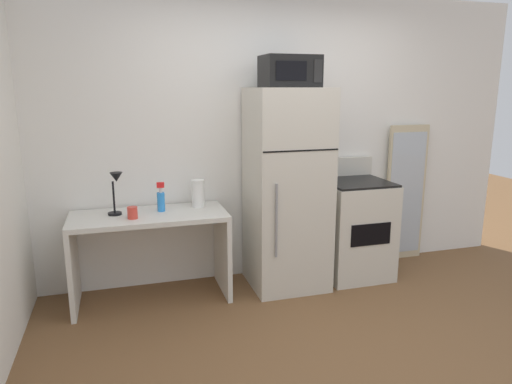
# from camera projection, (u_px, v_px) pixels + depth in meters

# --- Properties ---
(ground_plane) EXTENTS (12.00, 12.00, 0.00)m
(ground_plane) POSITION_uv_depth(u_px,v_px,m) (353.00, 362.00, 3.07)
(ground_plane) COLOR brown
(wall_back_white) EXTENTS (5.00, 0.10, 2.60)m
(wall_back_white) POSITION_uv_depth(u_px,v_px,m) (273.00, 138.00, 4.37)
(wall_back_white) COLOR white
(wall_back_white) RESTS_ON ground
(desk) EXTENTS (1.27, 0.57, 0.75)m
(desk) POSITION_uv_depth(u_px,v_px,m) (150.00, 239.00, 3.87)
(desk) COLOR silver
(desk) RESTS_ON ground
(desk_lamp) EXTENTS (0.14, 0.12, 0.35)m
(desk_lamp) POSITION_uv_depth(u_px,v_px,m) (116.00, 186.00, 3.74)
(desk_lamp) COLOR black
(desk_lamp) RESTS_ON desk
(coffee_mug) EXTENTS (0.08, 0.08, 0.09)m
(coffee_mug) POSITION_uv_depth(u_px,v_px,m) (132.00, 213.00, 3.68)
(coffee_mug) COLOR #D83F33
(coffee_mug) RESTS_ON desk
(paper_towel_roll) EXTENTS (0.11, 0.11, 0.24)m
(paper_towel_roll) POSITION_uv_depth(u_px,v_px,m) (198.00, 193.00, 4.03)
(paper_towel_roll) COLOR white
(paper_towel_roll) RESTS_ON desk
(spray_bottle) EXTENTS (0.06, 0.06, 0.25)m
(spray_bottle) POSITION_uv_depth(u_px,v_px,m) (161.00, 200.00, 3.89)
(spray_bottle) COLOR #2D8CEA
(spray_bottle) RESTS_ON desk
(refrigerator) EXTENTS (0.66, 0.66, 1.77)m
(refrigerator) POSITION_uv_depth(u_px,v_px,m) (287.00, 190.00, 4.10)
(refrigerator) COLOR beige
(refrigerator) RESTS_ON ground
(microwave) EXTENTS (0.46, 0.35, 0.26)m
(microwave) POSITION_uv_depth(u_px,v_px,m) (290.00, 71.00, 3.86)
(microwave) COLOR black
(microwave) RESTS_ON refrigerator
(oven_range) EXTENTS (0.61, 0.61, 1.10)m
(oven_range) POSITION_uv_depth(u_px,v_px,m) (354.00, 228.00, 4.40)
(oven_range) COLOR beige
(oven_range) RESTS_ON ground
(leaning_mirror) EXTENTS (0.44, 0.03, 1.40)m
(leaning_mirror) POSITION_uv_depth(u_px,v_px,m) (405.00, 193.00, 4.79)
(leaning_mirror) COLOR #C6B793
(leaning_mirror) RESTS_ON ground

